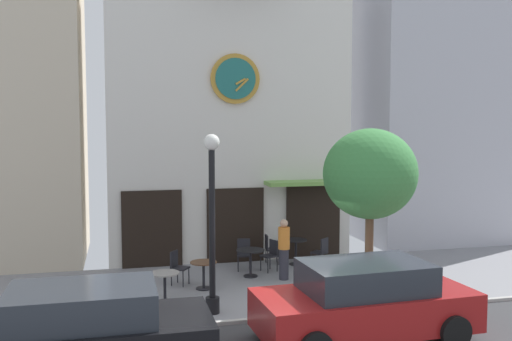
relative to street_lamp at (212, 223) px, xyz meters
The scene contains 18 objects.
ground_plane 3.07m from the street_lamp, 37.26° to the right, with size 29.18×11.94×0.13m.
clock_building 6.95m from the street_lamp, 75.51° to the left, with size 7.62×3.52×11.07m.
neighbor_building_right 12.74m from the street_lamp, 34.04° to the left, with size 5.82×3.72×14.96m.
street_lamp is the anchor object (origin of this frame).
street_tree 3.91m from the street_lamp, ahead, with size 2.26×2.03×4.16m.
cafe_table_rightmost 2.09m from the street_lamp, 133.59° to the left, with size 0.70×0.70×0.73m.
cafe_table_center_right 2.45m from the street_lamp, 87.52° to the left, with size 0.69×0.69×0.72m.
cafe_table_leftmost 3.50m from the street_lamp, 61.05° to the left, with size 0.79×0.79×0.77m.
cafe_table_center 5.16m from the street_lamp, 49.81° to the left, with size 0.68×0.68×0.77m.
cafe_table_near_curb 5.12m from the street_lamp, 18.52° to the left, with size 0.64×0.64×0.73m.
cafe_chair_near_tree 4.24m from the street_lamp, 55.12° to the left, with size 0.52×0.52×0.90m.
cafe_chair_outer 2.95m from the street_lamp, 102.22° to the left, with size 0.55×0.55×0.90m.
cafe_chair_corner 4.17m from the street_lamp, 66.96° to the left, with size 0.47×0.47×0.90m.
cafe_chair_near_lamp 4.97m from the street_lamp, 58.99° to the left, with size 0.44×0.44×0.90m.
cafe_chair_curbside 5.21m from the street_lamp, 40.22° to the left, with size 0.56×0.56×0.90m.
pedestrian_orange 3.48m from the street_lamp, 43.97° to the left, with size 0.34×0.34×1.67m.
parked_car_black 3.99m from the street_lamp, 134.11° to the right, with size 4.30×2.03×1.55m.
parked_car_red 3.72m from the street_lamp, 40.33° to the right, with size 4.38×2.19×1.55m.
Camera 1 is at (-3.80, -11.39, 4.20)m, focal length 39.29 mm.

